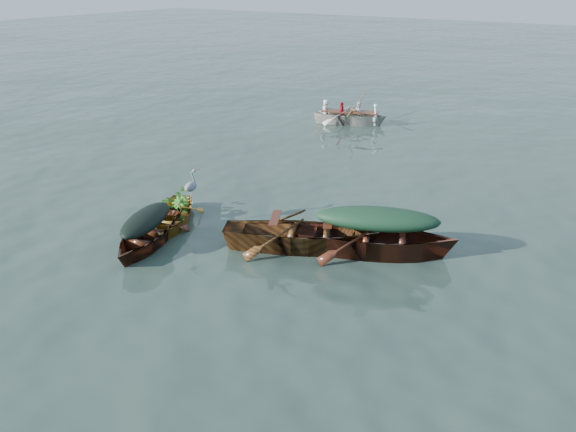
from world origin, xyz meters
name	(u,v)px	position (x,y,z in m)	size (l,w,h in m)	color
ground	(281,257)	(0.00, 0.00, 0.00)	(140.00, 140.00, 0.00)	#32463B
yellow_dinghy	(172,224)	(-3.38, -0.05, 0.00)	(1.39, 3.20, 0.86)	gold
dark_covered_boat	(148,244)	(-3.05, -1.20, 0.00)	(1.39, 3.75, 0.94)	#43180F
green_tarp_boat	(375,254)	(1.74, 1.34, 0.00)	(1.59, 5.12, 1.24)	#451C10
open_wooden_boat	(301,249)	(0.16, 0.63, 0.00)	(1.58, 5.08, 1.23)	brown
rowed_boat	(350,124)	(-4.45, 11.82, 0.00)	(1.31, 4.35, 1.04)	white
dark_tarp_cover	(146,219)	(-3.05, -1.20, 0.67)	(0.77, 2.06, 0.40)	black
green_tarp_cover	(377,220)	(1.74, 1.34, 0.88)	(0.88, 2.82, 0.52)	#15341F
thwart_benches	(301,224)	(0.16, 0.63, 0.64)	(0.95, 2.54, 0.04)	#461B10
heron	(191,192)	(-2.94, 0.27, 0.89)	(0.28, 0.40, 0.92)	#95979D
dinghy_weeds	(176,191)	(-3.64, 0.43, 0.73)	(0.70, 0.90, 0.60)	#266E1C
rowers	(351,103)	(-4.45, 11.82, 0.90)	(1.18, 3.05, 0.76)	silver
oars	(350,111)	(-4.45, 11.82, 0.55)	(2.60, 0.60, 0.06)	olive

